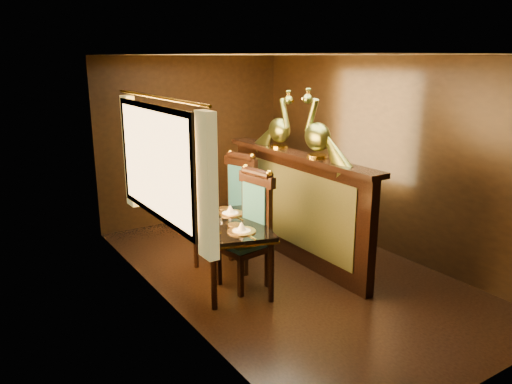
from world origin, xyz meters
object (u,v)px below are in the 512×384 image
Objects in this scene: dining_table at (230,228)px; chair_right at (237,200)px; peacock_right at (279,119)px; chair_left at (251,224)px; peacock_left at (318,124)px.

dining_table is 1.01m from chair_right.
dining_table is 1.06× the size of chair_right.
chair_left is at bearing -141.64° from peacock_right.
peacock_left is (0.84, -0.08, 1.06)m from chair_left.
dining_table is 1.53m from peacock_left.
chair_left is 1.81× the size of peacock_right.
chair_right is at bearing 149.76° from peacock_right.
dining_table is 1.60m from peacock_right.
chair_right is 1.79× the size of peacock_right.
peacock_right is at bearing 90.00° from peacock_left.
peacock_left is (1.05, -0.19, 1.10)m from dining_table.
chair_left is at bearing -11.44° from dining_table.
chair_left is 1.35m from peacock_left.
peacock_left reaches higher than chair_left.
dining_table is at bearing 169.69° from peacock_left.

